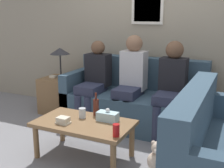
# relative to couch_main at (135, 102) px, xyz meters

# --- Properties ---
(ground_plane) EXTENTS (16.00, 16.00, 0.00)m
(ground_plane) POSITION_rel_couch_main_xyz_m (0.00, -0.53, -0.33)
(ground_plane) COLOR gray
(wall_back) EXTENTS (9.00, 0.08, 2.60)m
(wall_back) POSITION_rel_couch_main_xyz_m (0.00, 0.47, 0.98)
(wall_back) COLOR #9E937F
(wall_back) RESTS_ON ground_plane
(couch_main) EXTENTS (1.92, 0.89, 0.93)m
(couch_main) POSITION_rel_couch_main_xyz_m (0.00, 0.00, 0.00)
(couch_main) COLOR #385166
(couch_main) RESTS_ON ground_plane
(coffee_table) EXTENTS (1.05, 0.60, 0.41)m
(coffee_table) POSITION_rel_couch_main_xyz_m (-0.15, -1.16, 0.03)
(coffee_table) COLOR olive
(coffee_table) RESTS_ON ground_plane
(side_table_with_lamp) EXTENTS (0.49, 0.49, 1.04)m
(side_table_with_lamp) POSITION_rel_couch_main_xyz_m (-1.29, -0.05, 0.01)
(side_table_with_lamp) COLOR olive
(side_table_with_lamp) RESTS_ON ground_plane
(wine_bottle) EXTENTS (0.07, 0.07, 0.27)m
(wine_bottle) POSITION_rel_couch_main_xyz_m (-0.13, -0.92, 0.19)
(wine_bottle) COLOR #562319
(wine_bottle) RESTS_ON coffee_table
(drinking_glass) EXTENTS (0.08, 0.08, 0.11)m
(drinking_glass) POSITION_rel_couch_main_xyz_m (-0.23, -1.06, 0.14)
(drinking_glass) COLOR silver
(drinking_glass) RESTS_ON coffee_table
(book_stack) EXTENTS (0.15, 0.12, 0.07)m
(book_stack) POSITION_rel_couch_main_xyz_m (-0.32, -1.30, 0.12)
(book_stack) COLOR beige
(book_stack) RESTS_ON coffee_table
(soda_can) EXTENTS (0.07, 0.07, 0.12)m
(soda_can) POSITION_rel_couch_main_xyz_m (0.32, -1.35, 0.15)
(soda_can) COLOR red
(soda_can) RESTS_ON coffee_table
(tissue_box) EXTENTS (0.23, 0.12, 0.15)m
(tissue_box) POSITION_rel_couch_main_xyz_m (0.07, -1.03, 0.14)
(tissue_box) COLOR silver
(tissue_box) RESTS_ON coffee_table
(person_left) EXTENTS (0.34, 0.61, 1.18)m
(person_left) POSITION_rel_couch_main_xyz_m (-0.56, -0.17, 0.32)
(person_left) COLOR #2D334C
(person_left) RESTS_ON ground_plane
(person_middle) EXTENTS (0.34, 0.59, 1.27)m
(person_middle) POSITION_rel_couch_main_xyz_m (-0.02, -0.12, 0.38)
(person_middle) COLOR #2D334C
(person_middle) RESTS_ON ground_plane
(person_right) EXTENTS (0.34, 0.60, 1.22)m
(person_right) POSITION_rel_couch_main_xyz_m (0.54, -0.16, 0.35)
(person_right) COLOR #2D334C
(person_right) RESTS_ON ground_plane
(teddy_bear) EXTENTS (0.20, 0.20, 0.32)m
(teddy_bear) POSITION_rel_couch_main_xyz_m (0.66, -1.10, -0.19)
(teddy_bear) COLOR beige
(teddy_bear) RESTS_ON ground_plane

